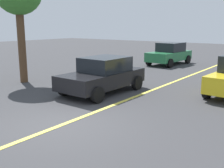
% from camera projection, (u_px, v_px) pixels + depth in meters
% --- Properties ---
extents(ground_plane, '(80.00, 80.00, 0.00)m').
position_uv_depth(ground_plane, '(62.00, 125.00, 8.22)').
color(ground_plane, '#38383A').
extents(lane_marking_centre, '(28.00, 0.16, 0.01)m').
position_uv_depth(lane_marking_centre, '(120.00, 103.00, 10.56)').
color(lane_marking_centre, '#E0D14C').
extents(car_black_mid_road, '(4.17, 2.12, 1.57)m').
position_uv_depth(car_black_mid_road, '(103.00, 75.00, 12.06)').
color(car_black_mid_road, black).
rests_on(car_black_mid_road, ground_plane).
extents(car_green_far_lane, '(4.23, 2.19, 1.65)m').
position_uv_depth(car_green_far_lane, '(170.00, 54.00, 20.69)').
color(car_green_far_lane, '#236B3D').
rests_on(car_green_far_lane, ground_plane).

